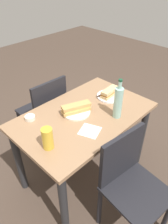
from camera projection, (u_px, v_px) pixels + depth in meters
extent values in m
plane|color=#47382D|center=(84.00, 173.00, 2.18)|extent=(8.00, 8.00, 0.00)
cube|color=#997251|center=(84.00, 115.00, 1.75)|extent=(1.13, 0.71, 0.03)
cylinder|color=#262628|center=(64.00, 206.00, 1.51)|extent=(0.06, 0.06, 0.71)
cylinder|color=#262628|center=(142.00, 136.00, 2.10)|extent=(0.06, 0.06, 0.71)
cylinder|color=#262628|center=(19.00, 161.00, 1.84)|extent=(0.06, 0.06, 0.71)
cylinder|color=#262628|center=(97.00, 112.00, 2.43)|extent=(0.06, 0.06, 0.71)
cube|color=black|center=(41.00, 111.00, 2.27)|extent=(0.41, 0.41, 0.02)
cube|color=black|center=(50.00, 101.00, 2.04)|extent=(0.38, 0.04, 0.40)
cylinder|color=black|center=(47.00, 114.00, 2.61)|extent=(0.04, 0.04, 0.44)
cylinder|color=black|center=(21.00, 127.00, 2.41)|extent=(0.04, 0.04, 0.44)
cylinder|color=black|center=(66.00, 128.00, 2.40)|extent=(0.04, 0.04, 0.44)
cylinder|color=black|center=(40.00, 144.00, 2.20)|extent=(0.04, 0.04, 0.44)
cube|color=black|center=(138.00, 192.00, 1.49)|extent=(0.45, 0.45, 0.02)
cube|color=black|center=(121.00, 156.00, 1.48)|extent=(0.38, 0.08, 0.40)
cylinder|color=black|center=(168.00, 214.00, 1.60)|extent=(0.04, 0.04, 0.44)
cylinder|color=black|center=(100.00, 207.00, 1.65)|extent=(0.04, 0.04, 0.44)
cylinder|color=black|center=(131.00, 182.00, 1.83)|extent=(0.04, 0.04, 0.44)
cylinder|color=silver|center=(76.00, 112.00, 1.75)|extent=(0.23, 0.23, 0.01)
cube|color=tan|center=(76.00, 110.00, 1.74)|extent=(0.25, 0.15, 0.02)
cube|color=#DBC66B|center=(76.00, 108.00, 1.73)|extent=(0.23, 0.14, 0.02)
cube|color=tan|center=(76.00, 106.00, 1.71)|extent=(0.25, 0.15, 0.02)
cube|color=silver|center=(78.00, 107.00, 1.80)|extent=(0.10, 0.04, 0.00)
cube|color=#59331E|center=(68.00, 109.00, 1.76)|extent=(0.08, 0.04, 0.01)
cylinder|color=white|center=(109.00, 96.00, 1.95)|extent=(0.23, 0.23, 0.01)
cube|color=#DBB77A|center=(110.00, 94.00, 1.94)|extent=(0.19, 0.08, 0.02)
cube|color=#CC8438|center=(110.00, 92.00, 1.92)|extent=(0.17, 0.08, 0.02)
cube|color=#DBB77A|center=(110.00, 90.00, 1.91)|extent=(0.19, 0.08, 0.02)
cube|color=silver|center=(108.00, 92.00, 1.99)|extent=(0.10, 0.02, 0.00)
cube|color=#59331E|center=(101.00, 95.00, 1.94)|extent=(0.08, 0.02, 0.01)
cylinder|color=#99C6B7|center=(118.00, 103.00, 1.64)|extent=(0.07, 0.07, 0.25)
cylinder|color=#99C6B7|center=(120.00, 85.00, 1.55)|extent=(0.03, 0.03, 0.06)
cylinder|color=#19472D|center=(121.00, 80.00, 1.53)|extent=(0.03, 0.03, 0.02)
cylinder|color=gold|center=(48.00, 138.00, 1.40)|extent=(0.08, 0.08, 0.16)
cylinder|color=silver|center=(30.00, 118.00, 1.68)|extent=(0.08, 0.08, 0.03)
cube|color=white|center=(90.00, 131.00, 1.57)|extent=(0.18, 0.18, 0.00)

